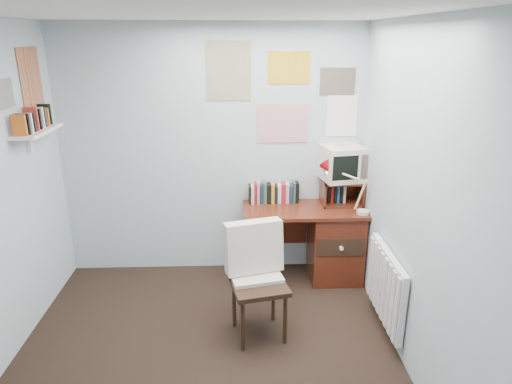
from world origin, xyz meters
TOP-DOWN VIEW (x-y plane):
  - ground at (0.00, 0.00)m, footprint 3.50×3.50m
  - back_wall at (0.00, 1.75)m, footprint 3.00×0.02m
  - right_wall at (1.50, 0.00)m, footprint 0.02×3.50m
  - ceiling at (0.00, 0.00)m, footprint 3.00×3.50m
  - desk at (1.17, 1.48)m, footprint 1.20×0.55m
  - desk_chair at (0.41, 0.53)m, footprint 0.55×0.54m
  - desk_lamp at (1.44, 1.31)m, footprint 0.31×0.27m
  - tv_riser at (1.29, 1.59)m, footprint 0.40×0.30m
  - crt_tv at (1.28, 1.61)m, footprint 0.45×0.43m
  - book_row at (0.66, 1.66)m, footprint 0.60×0.14m
  - radiator at (1.46, 0.55)m, footprint 0.09×0.80m
  - wall_shelf at (-1.40, 1.10)m, footprint 0.20×0.62m
  - posters_back at (0.70, 1.74)m, footprint 1.20×0.01m
  - posters_left at (-1.49, 1.10)m, footprint 0.01×0.70m

SIDE VIEW (x-z plane):
  - ground at x=0.00m, z-range 0.00..0.00m
  - desk at x=1.17m, z-range 0.03..0.79m
  - radiator at x=1.46m, z-range 0.12..0.72m
  - desk_chair at x=0.41m, z-range 0.00..0.92m
  - book_row at x=0.66m, z-range 0.76..0.98m
  - tv_riser at x=1.29m, z-range 0.76..1.01m
  - desk_lamp at x=1.44m, z-range 0.76..1.20m
  - crt_tv at x=1.28m, z-range 1.01..1.38m
  - back_wall at x=0.00m, z-range 0.00..2.50m
  - right_wall at x=1.50m, z-range 0.00..2.50m
  - wall_shelf at x=-1.40m, z-range 1.50..1.74m
  - posters_back at x=0.70m, z-range 1.40..2.30m
  - posters_left at x=-1.49m, z-range 1.70..2.30m
  - ceiling at x=0.00m, z-range 2.49..2.51m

